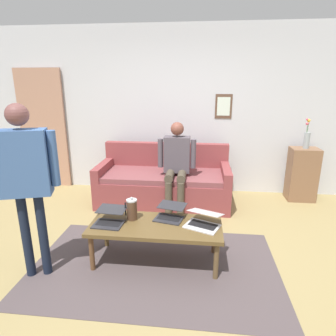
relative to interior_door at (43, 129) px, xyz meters
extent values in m
plane|color=#958150|center=(-2.38, 2.11, -1.02)|extent=(7.68, 7.68, 0.00)
cube|color=#4C4143|center=(-2.32, 2.25, -1.02)|extent=(2.50, 1.53, 0.01)
cube|color=silver|center=(-2.38, -0.09, 0.33)|extent=(7.04, 0.10, 2.70)
cube|color=brown|center=(-3.10, -0.04, 0.42)|extent=(0.27, 0.02, 0.39)
cube|color=silver|center=(-3.10, -0.03, 0.42)|extent=(0.20, 0.00, 0.29)
cube|color=tan|center=(0.00, 0.00, 0.00)|extent=(0.82, 0.05, 2.05)
sphere|color=tan|center=(0.31, 0.04, 0.00)|extent=(0.06, 0.06, 0.06)
cube|color=brown|center=(-2.20, 0.60, -0.81)|extent=(1.99, 0.88, 0.42)
cube|color=brown|center=(-2.20, 0.62, -0.56)|extent=(1.75, 0.80, 0.08)
cube|color=brown|center=(-2.20, 0.23, -0.37)|extent=(1.99, 0.14, 0.46)
cube|color=brown|center=(-3.14, 0.60, -0.50)|extent=(0.12, 0.88, 0.20)
cube|color=brown|center=(-1.26, 0.60, -0.50)|extent=(0.12, 0.88, 0.20)
cube|color=brown|center=(-2.32, 2.15, -0.62)|extent=(1.34, 0.57, 0.04)
cylinder|color=brown|center=(-2.93, 2.37, -0.83)|extent=(0.05, 0.05, 0.39)
cylinder|color=brown|center=(-1.70, 2.37, -0.83)|extent=(0.05, 0.05, 0.39)
cylinder|color=brown|center=(-2.93, 1.92, -0.83)|extent=(0.05, 0.05, 0.39)
cylinder|color=brown|center=(-1.70, 1.92, -0.83)|extent=(0.05, 0.05, 0.39)
cube|color=#28282D|center=(-2.44, 2.03, -0.59)|extent=(0.33, 0.27, 0.01)
cube|color=black|center=(-2.44, 2.01, -0.58)|extent=(0.27, 0.18, 0.00)
cube|color=#28282D|center=(-2.46, 1.91, -0.48)|extent=(0.33, 0.26, 0.02)
cube|color=silver|center=(-2.46, 1.92, -0.48)|extent=(0.30, 0.24, 0.02)
cube|color=#28282D|center=(-1.84, 2.21, -0.59)|extent=(0.31, 0.25, 0.01)
cube|color=black|center=(-1.84, 2.19, -0.58)|extent=(0.26, 0.15, 0.00)
cube|color=#28282D|center=(-1.85, 2.09, -0.48)|extent=(0.31, 0.24, 0.02)
cube|color=white|center=(-1.85, 2.09, -0.48)|extent=(0.28, 0.21, 0.01)
cube|color=silver|center=(-2.79, 2.15, -0.59)|extent=(0.40, 0.35, 0.01)
cube|color=black|center=(-2.79, 2.13, -0.58)|extent=(0.31, 0.24, 0.00)
cube|color=silver|center=(-2.82, 2.07, -0.48)|extent=(0.39, 0.33, 0.07)
cube|color=silver|center=(-2.82, 2.07, -0.48)|extent=(0.35, 0.30, 0.06)
cylinder|color=#4C3323|center=(-2.05, 2.06, -0.49)|extent=(0.11, 0.11, 0.21)
cylinder|color=#B7B7BC|center=(-2.05, 2.06, -0.38)|extent=(0.11, 0.11, 0.02)
sphere|color=#B2B2B7|center=(-2.05, 2.06, -0.36)|extent=(0.03, 0.03, 0.03)
cube|color=black|center=(-1.98, 2.06, -0.48)|extent=(0.01, 0.01, 0.15)
cube|color=brown|center=(-4.36, 0.22, -0.60)|extent=(0.42, 0.32, 0.84)
cylinder|color=#98A2A5|center=(-4.36, 0.22, -0.06)|extent=(0.09, 0.09, 0.25)
cylinder|color=#3D7038|center=(-4.34, 0.21, 0.16)|extent=(0.01, 0.04, 0.19)
sphere|color=#DB5366|center=(-4.33, 0.21, 0.26)|extent=(0.03, 0.03, 0.03)
cylinder|color=#3D7038|center=(-4.34, 0.21, 0.13)|extent=(0.01, 0.02, 0.13)
sphere|color=#DD5261|center=(-4.34, 0.21, 0.20)|extent=(0.04, 0.04, 0.04)
cylinder|color=#3D7038|center=(-4.36, 0.20, 0.15)|extent=(0.02, 0.01, 0.18)
sphere|color=yellow|center=(-4.36, 0.19, 0.24)|extent=(0.05, 0.05, 0.05)
cylinder|color=black|center=(-1.13, 2.51, -0.61)|extent=(0.08, 0.08, 0.84)
cylinder|color=black|center=(-1.27, 2.47, -0.61)|extent=(0.08, 0.08, 0.84)
cube|color=#3C5E94|center=(-1.20, 2.49, 0.11)|extent=(0.46, 0.30, 0.59)
cylinder|color=#3C5E94|center=(-1.44, 2.42, 0.14)|extent=(0.10, 0.10, 0.51)
sphere|color=brown|center=(-1.20, 2.49, 0.54)|extent=(0.19, 0.19, 0.19)
cylinder|color=#4B4234|center=(-2.50, 1.06, -0.77)|extent=(0.10, 0.10, 0.50)
cylinder|color=#4B4234|center=(-2.33, 1.06, -0.77)|extent=(0.10, 0.10, 0.50)
cylinder|color=#4B4234|center=(-2.50, 0.88, -0.47)|extent=(0.12, 0.40, 0.12)
cylinder|color=#4B4234|center=(-2.33, 0.88, -0.47)|extent=(0.12, 0.40, 0.12)
cube|color=#514851|center=(-2.41, 0.70, -0.21)|extent=(0.37, 0.20, 0.52)
cylinder|color=#514851|center=(-2.65, 0.75, -0.19)|extent=(0.08, 0.08, 0.42)
cylinder|color=#514851|center=(-2.18, 0.75, -0.19)|extent=(0.08, 0.08, 0.42)
sphere|color=brown|center=(-2.41, 0.70, 0.16)|extent=(0.19, 0.19, 0.19)
camera|label=1|loc=(-2.74, 4.80, 0.80)|focal=31.07mm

